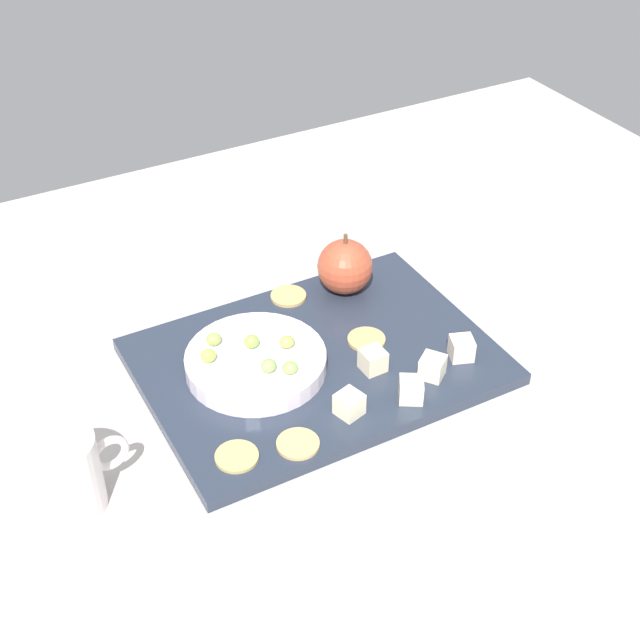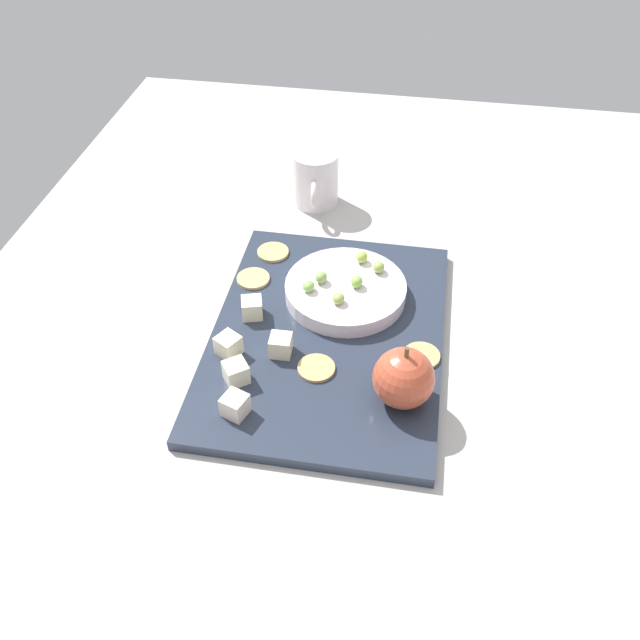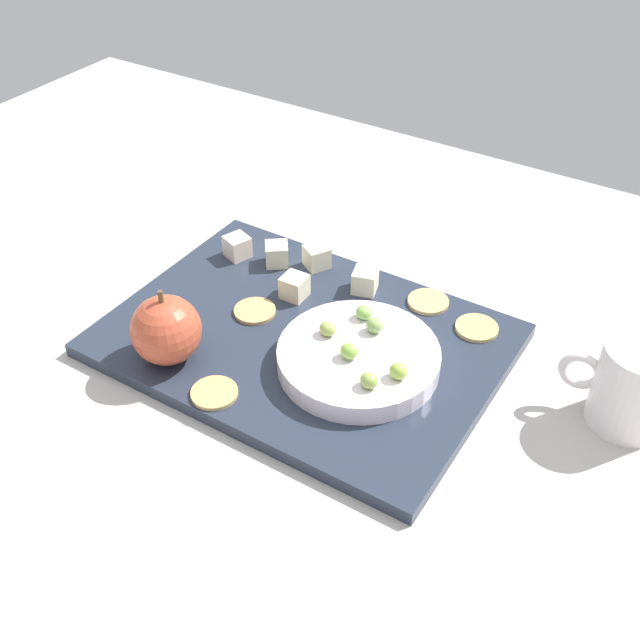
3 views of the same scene
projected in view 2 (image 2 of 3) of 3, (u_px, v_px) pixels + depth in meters
The scene contains 21 objects.
table at pixel (345, 368), 85.56cm from camera, with size 146.75×104.85×4.31cm, color #B3ADA9.
platter at pixel (327, 336), 85.60cm from camera, with size 38.98×28.29×1.48cm, color #262F3E.
serving_dish at pixel (345, 290), 89.31cm from camera, with size 15.75×15.75×2.10cm, color white.
apple_whole at pixel (404, 378), 74.83cm from camera, with size 6.89×6.89×6.89cm, color #B74A2F.
apple_stem at pixel (407, 352), 72.07cm from camera, with size 0.50×0.50×1.20cm, color brown.
cheese_cube_0 at pixel (236, 372), 78.42cm from camera, with size 2.54×2.54×2.54cm, color #F8F2CC.
cheese_cube_1 at pixel (252, 308), 86.50cm from camera, with size 2.54×2.54×2.54cm, color #F9EFC5.
cheese_cube_2 at pixel (281, 345), 81.63cm from camera, with size 2.54×2.54×2.54cm, color #F7E6BF.
cheese_cube_3 at pixel (235, 405), 74.85cm from camera, with size 2.54×2.54×2.54cm, color #F9E2CC.
cheese_cube_4 at pixel (228, 345), 81.63cm from camera, with size 2.54×2.54×2.54cm, color #F6EAC1.
cracker_0 at pixel (273, 252), 96.70cm from camera, with size 4.43×4.43×0.40cm, color tan.
cracker_1 at pixel (316, 368), 80.37cm from camera, with size 4.43×4.43×0.40cm, color tan.
cracker_2 at pixel (422, 355), 81.94cm from camera, with size 4.43×4.43×0.40cm, color tan.
cracker_3 at pixel (253, 279), 92.42cm from camera, with size 4.43×4.43×0.40cm, color tan.
grape_0 at pixel (308, 286), 87.22cm from camera, with size 1.73×1.56×1.40cm, color #8CC15A.
grape_1 at pixel (355, 282), 87.75cm from camera, with size 1.73×1.56×1.58cm, color #8ABE4A.
grape_2 at pixel (379, 267), 89.99cm from camera, with size 1.73×1.56×1.48cm, color #93AD51.
grape_3 at pixel (361, 257), 91.46cm from camera, with size 1.73×1.56×1.60cm, color #9CBF4A.
grape_4 at pixel (321, 277), 88.39cm from camera, with size 1.73×1.56×1.56cm, color #8BB05C.
grape_5 at pixel (338, 298), 85.48cm from camera, with size 1.73×1.56×1.39cm, color #97AC50.
cup at pixel (315, 179), 106.08cm from camera, with size 10.28×7.08×8.58cm.
Camera 2 is at (-58.25, -6.67, 64.84)cm, focal length 38.61 mm.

